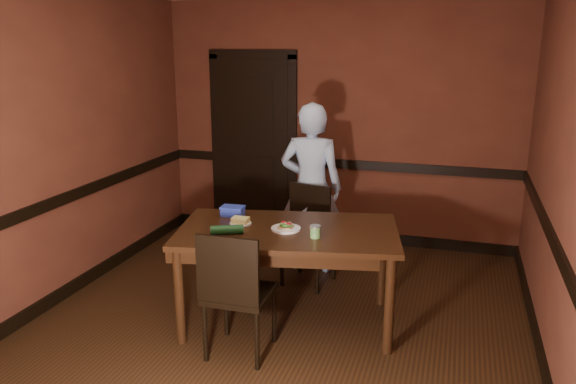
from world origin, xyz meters
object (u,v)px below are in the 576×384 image
Objects in this scene: chair_far at (309,237)px; food_tub at (233,211)px; person at (311,188)px; chair_near at (240,291)px; sauce_jar at (315,232)px; cheese_saucer at (240,221)px; sandwich_plate at (286,228)px; dining_table at (288,276)px.

food_tub is (-0.50, -0.61, 0.39)m from chair_far.
person reaches higher than food_tub.
chair_near is at bearing 83.17° from person.
chair_far is 1.07m from sauce_jar.
person is 1.20m from cheese_saucer.
person is 1.06m from food_tub.
person reaches higher than cheese_saucer.
chair_far is 5.16× the size of cheese_saucer.
food_tub is (-0.43, -0.97, 0.01)m from person.
cheese_saucer is at bearing -102.38° from chair_far.
sandwich_plate is at bearing -76.03° from chair_far.
chair_far reaches higher than food_tub.
cheese_saucer is at bearing -70.16° from chair_near.
chair_near is (-0.15, -1.35, 0.03)m from chair_far.
chair_far is 3.94× the size of sandwich_plate.
person is at bearing 62.78° from food_tub.
dining_table is at bearing -22.93° from food_tub.
sauce_jar is at bearing -23.15° from sandwich_plate.
chair_far reaches higher than sauce_jar.
sauce_jar is (0.30, -0.95, 0.40)m from chair_far.
chair_near reaches higher than sauce_jar.
person is at bearing 113.04° from chair_far.
food_tub reaches higher than sandwich_plate.
cheese_saucer is (-0.39, 0.02, 0.01)m from sandwich_plate.
person is (0.08, 1.70, 0.36)m from chair_near.
chair_far is 0.55× the size of person.
food_tub is (-0.15, 0.19, 0.02)m from cheese_saucer.
chair_near is 10.11× the size of sauce_jar.
chair_near is 0.58× the size of person.
person is at bearing 106.15° from sauce_jar.
person reaches higher than chair_near.
person is (-0.07, 0.36, 0.38)m from chair_far.
chair_far is at bearing -97.30° from chair_near.
dining_table is 8.56× the size of food_tub.
sandwich_plate is (0.04, -0.83, 0.36)m from chair_far.
chair_near reaches higher than dining_table.
dining_table is 1.87× the size of chair_far.
sauce_jar is (0.26, -0.13, 0.45)m from dining_table.
chair_near is at bearing -122.08° from dining_table.
person is at bearing -93.51° from chair_near.
dining_table is 9.67× the size of cheese_saucer.
sandwich_plate is at bearing 91.13° from person.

